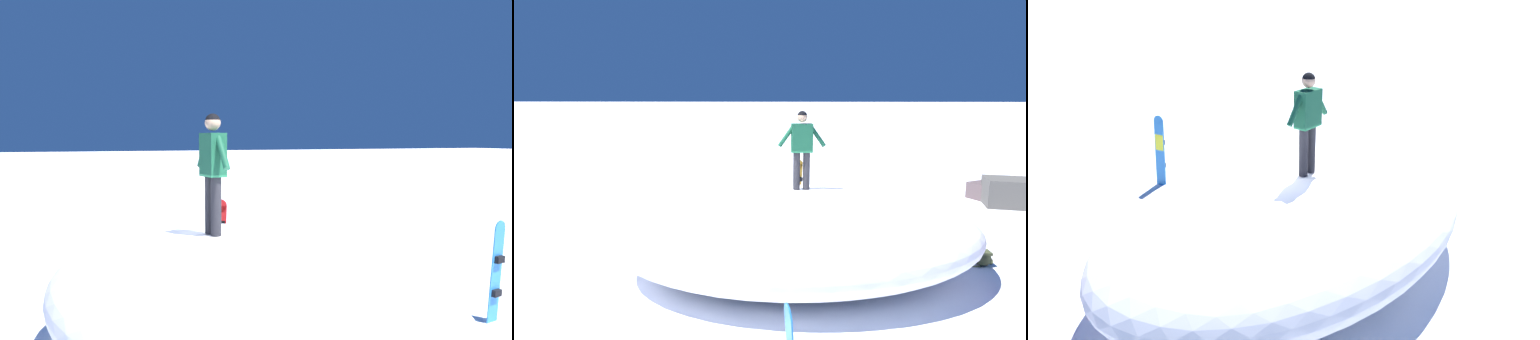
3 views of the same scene
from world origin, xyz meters
The scene contains 4 objects.
ground centered at (0.00, 0.00, 0.00)m, with size 240.00×240.00×0.00m, color white.
snow_mound centered at (0.30, -0.42, 0.85)m, with size 7.39×4.78×1.70m, color white.
snowboarder_standing centered at (0.22, -0.69, 2.64)m, with size 0.98×0.25×1.59m.
snowboard_tertiary_upright centered at (0.53, 4.00, 0.86)m, with size 0.22×0.30×1.67m.
Camera 3 is at (-5.16, -5.22, 4.64)m, focal length 33.80 mm.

